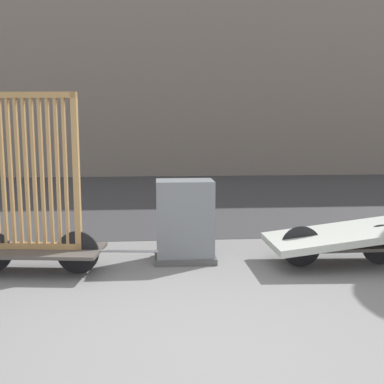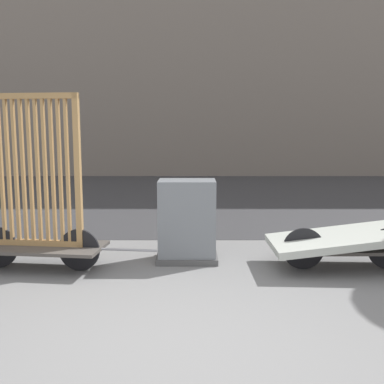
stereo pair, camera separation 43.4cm
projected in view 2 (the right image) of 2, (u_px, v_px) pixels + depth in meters
ground_plane at (192, 352)px, 3.57m from camera, size 60.00×60.00×0.00m
road_strip at (192, 195)px, 11.98m from camera, size 56.00×9.76×0.01m
bike_cart_with_bedframe at (37, 211)px, 5.59m from camera, size 2.38×0.89×2.19m
bike_cart_with_mattress at (347, 240)px, 5.64m from camera, size 2.48×0.98×0.56m
utility_cabinet at (187, 224)px, 5.99m from camera, size 0.81×0.56×1.09m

